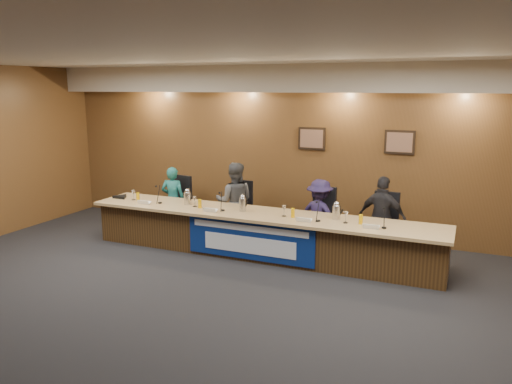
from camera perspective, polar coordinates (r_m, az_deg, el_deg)
floor at (r=6.56m, az=-8.05°, el=-13.44°), size 10.00×10.00×0.00m
ceiling at (r=5.95m, az=-8.97°, el=15.67°), size 10.00×8.00×0.04m
wall_back at (r=9.64m, az=4.14°, el=4.75°), size 10.00×0.04×3.20m
soffit at (r=9.33m, az=3.75°, el=12.83°), size 10.00×0.50×0.50m
dais_body at (r=8.43m, az=0.40°, el=-4.95°), size 6.00×0.80×0.70m
dais_top at (r=8.29m, az=0.27°, el=-2.56°), size 6.10×0.95×0.05m
banner at (r=8.06m, az=-0.76°, el=-5.53°), size 2.20×0.02×0.65m
banner_text_upper at (r=7.99m, az=-0.80°, el=-4.19°), size 2.00×0.01×0.10m
banner_text_lower at (r=8.07m, az=-0.79°, el=-6.10°), size 1.60×0.01×0.28m
wall_photo_left at (r=9.46m, az=6.40°, el=6.09°), size 0.52×0.04×0.42m
wall_photo_right at (r=9.12m, az=16.09°, el=5.49°), size 0.52×0.04×0.42m
panelist_a at (r=9.87m, az=-9.46°, el=-0.85°), size 0.53×0.40×1.29m
panelist_b at (r=9.21m, az=-2.46°, el=-1.08°), size 0.86×0.77×1.45m
panelist_c at (r=8.67m, az=7.27°, el=-2.67°), size 0.91×0.67×1.26m
panelist_d at (r=8.43m, az=14.24°, el=-2.91°), size 0.86×0.49×1.38m
office_chair_a at (r=9.99m, az=-9.12°, el=-1.65°), size 0.57×0.57×0.08m
office_chair_b at (r=9.36m, az=-2.18°, el=-2.43°), size 0.51×0.51×0.08m
office_chair_c at (r=8.80m, az=7.43°, el=-3.45°), size 0.49×0.49×0.08m
office_chair_d at (r=8.58m, az=14.27°, el=-4.12°), size 0.51×0.51×0.08m
nameplate_a at (r=9.10m, az=-12.79°, el=-1.10°), size 0.24×0.08×0.10m
microphone_a at (r=9.12m, az=-10.92°, el=-1.22°), size 0.07×0.07×0.02m
juice_glass_a at (r=9.40m, az=-13.35°, el=-0.53°), size 0.06×0.06×0.15m
water_glass_a at (r=9.49m, az=-13.83°, el=-0.35°), size 0.08×0.08×0.18m
nameplate_b at (r=8.35m, az=-5.36°, el=-2.01°), size 0.24×0.08×0.10m
microphone_b at (r=8.43m, az=-3.84°, el=-2.10°), size 0.07×0.07×0.02m
juice_glass_b at (r=8.65m, az=-6.44°, el=-1.34°), size 0.06×0.06×0.15m
water_glass_b at (r=8.75m, az=-7.01°, el=-1.09°), size 0.08×0.08×0.18m
nameplate_c at (r=7.74m, az=5.41°, el=-3.13°), size 0.24×0.08×0.10m
microphone_c at (r=7.82m, az=7.11°, el=-3.28°), size 0.07×0.07×0.02m
juice_glass_c at (r=8.00m, az=4.23°, el=-2.39°), size 0.06×0.06×0.15m
water_glass_c at (r=8.05m, az=3.23°, el=-2.18°), size 0.08×0.08×0.18m
nameplate_d at (r=7.52m, az=12.96°, el=-3.82°), size 0.24×0.08×0.10m
microphone_d at (r=7.62m, az=14.42°, el=-3.97°), size 0.07×0.07×0.02m
juice_glass_d at (r=7.75m, az=11.88°, el=-3.08°), size 0.06×0.06×0.15m
water_glass_d at (r=7.77m, az=10.22°, el=-2.87°), size 0.08×0.08×0.18m
carafe_left at (r=8.93m, az=-7.82°, el=-0.73°), size 0.13×0.13×0.22m
carafe_mid at (r=8.36m, az=-1.52°, el=-1.46°), size 0.12×0.12×0.23m
carafe_right at (r=7.96m, az=9.19°, el=-2.33°), size 0.13×0.13×0.22m
speakerphone at (r=9.70m, az=-15.18°, el=-0.54°), size 0.32×0.32×0.05m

